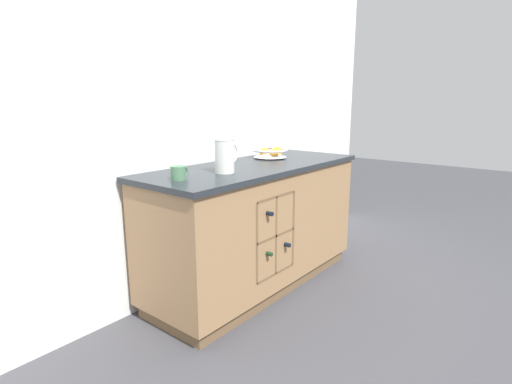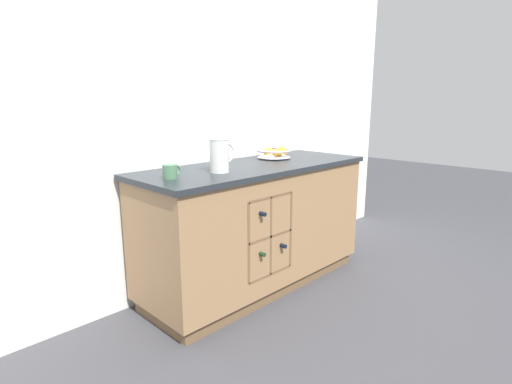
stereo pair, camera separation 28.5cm
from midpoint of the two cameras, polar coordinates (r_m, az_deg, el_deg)
ground_plane at (r=3.09m, az=-2.71°, el=-12.97°), size 14.00×14.00×0.00m
back_wall at (r=3.05m, az=-8.44°, el=11.39°), size 4.40×0.06×2.55m
kitchen_island at (r=2.92m, az=-2.80°, el=-4.79°), size 1.79×0.68×0.91m
fruit_bowl at (r=3.12m, az=-0.57°, el=5.67°), size 0.28×0.28×0.09m
white_pitcher at (r=2.48m, az=-7.77°, el=5.20°), size 0.19×0.13×0.21m
ceramic_mug at (r=2.31m, az=-14.49°, el=2.63°), size 0.12×0.08×0.08m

